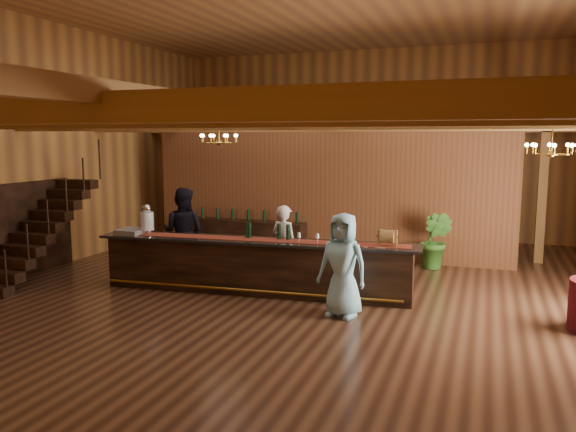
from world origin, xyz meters
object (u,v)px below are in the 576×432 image
(raffle_drum, at_px, (388,237))
(guest, at_px, (343,265))
(chandelier_left, at_px, (219,138))
(chandelier_right, at_px, (552,148))
(backbar_shelf, at_px, (249,237))
(beverage_dispenser, at_px, (147,220))
(staff_second, at_px, (183,232))
(tasting_bar, at_px, (255,266))
(bartender, at_px, (284,246))
(floor_plant, at_px, (436,240))

(raffle_drum, height_order, guest, guest)
(chandelier_left, distance_m, chandelier_right, 6.33)
(raffle_drum, xyz_separation_m, backbar_shelf, (-4.07, 3.19, -0.78))
(beverage_dispenser, height_order, chandelier_right, chandelier_right)
(chandelier_left, height_order, staff_second, chandelier_left)
(chandelier_right, distance_m, staff_second, 7.24)
(backbar_shelf, distance_m, staff_second, 2.71)
(tasting_bar, distance_m, chandelier_left, 2.92)
(beverage_dispenser, distance_m, chandelier_left, 2.26)
(chandelier_left, bearing_deg, staff_second, -151.17)
(beverage_dispenser, relative_size, guest, 0.35)
(raffle_drum, xyz_separation_m, bartender, (-2.12, 0.49, -0.39))
(raffle_drum, height_order, bartender, bartender)
(chandelier_left, relative_size, floor_plant, 0.61)
(chandelier_left, relative_size, guest, 0.46)
(raffle_drum, bearing_deg, floor_plant, 79.16)
(chandelier_left, bearing_deg, guest, -31.02)
(beverage_dispenser, distance_m, guest, 4.26)
(backbar_shelf, bearing_deg, bartender, -50.69)
(tasting_bar, height_order, guest, guest)
(backbar_shelf, xyz_separation_m, floor_plant, (4.65, -0.18, 0.23))
(raffle_drum, xyz_separation_m, staff_second, (-4.43, 0.55, -0.26))
(tasting_bar, relative_size, bartender, 3.82)
(backbar_shelf, relative_size, floor_plant, 2.30)
(beverage_dispenser, xyz_separation_m, guest, (4.18, -0.67, -0.45))
(chandelier_left, relative_size, chandelier_right, 1.00)
(raffle_drum, relative_size, floor_plant, 0.26)
(backbar_shelf, xyz_separation_m, chandelier_right, (6.66, -2.71, 2.33))
(backbar_shelf, height_order, chandelier_right, chandelier_right)
(bartender, distance_m, guest, 2.13)
(chandelier_right, xyz_separation_m, bartender, (-4.70, 0.01, -1.94))
(chandelier_right, relative_size, floor_plant, 0.61)
(tasting_bar, bearing_deg, chandelier_right, 2.47)
(backbar_shelf, height_order, staff_second, staff_second)
(chandelier_right, height_order, floor_plant, chandelier_right)
(backbar_shelf, xyz_separation_m, chandelier_left, (0.34, -2.25, 2.50))
(tasting_bar, relative_size, chandelier_right, 7.76)
(guest, bearing_deg, raffle_drum, 70.07)
(raffle_drum, bearing_deg, chandelier_left, 165.88)
(staff_second, height_order, floor_plant, staff_second)
(tasting_bar, distance_m, beverage_dispenser, 2.41)
(chandelier_right, xyz_separation_m, staff_second, (-7.01, 0.07, -1.81))
(chandelier_right, xyz_separation_m, guest, (-3.14, -1.45, -1.89))
(beverage_dispenser, xyz_separation_m, backbar_shelf, (0.67, 3.48, -0.89))
(guest, bearing_deg, backbar_shelf, 140.39)
(floor_plant, bearing_deg, chandelier_right, -51.56)
(staff_second, bearing_deg, guest, 152.13)
(beverage_dispenser, xyz_separation_m, chandelier_left, (1.01, 1.23, 1.60))
(backbar_shelf, distance_m, floor_plant, 4.66)
(bartender, bearing_deg, staff_second, 16.48)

